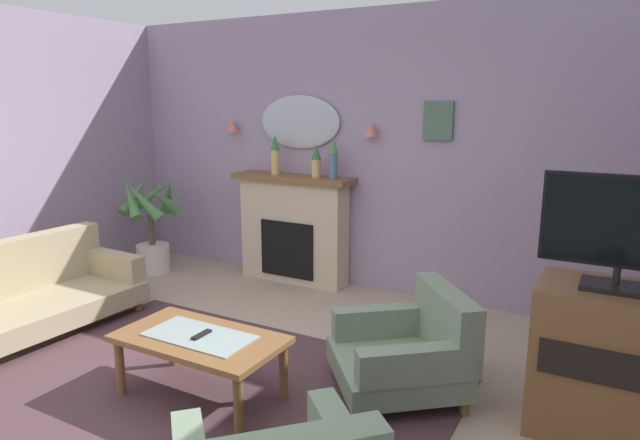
{
  "coord_description": "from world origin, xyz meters",
  "views": [
    {
      "loc": [
        2.35,
        -2.32,
        1.95
      ],
      "look_at": [
        0.17,
        1.59,
        0.97
      ],
      "focal_mm": 31.12,
      "sensor_mm": 36.0,
      "label": 1
    }
  ],
  "objects_px": {
    "wall_mirror": "(299,122)",
    "coffee_table": "(200,344)",
    "potted_plant_corner_palm": "(151,223)",
    "mantel_vase_right": "(334,157)",
    "wall_sconce_right": "(371,129)",
    "armchair_near_fireplace": "(410,349)",
    "mantel_vase_centre": "(275,154)",
    "wall_sconce_left": "(232,125)",
    "mantel_vase_left": "(316,160)",
    "tv_flatscreen": "(622,230)",
    "framed_picture": "(438,121)",
    "fireplace": "(293,230)",
    "tv_remote": "(202,335)",
    "tv_cabinet": "(606,362)",
    "floral_couch": "(28,294)"
  },
  "relations": [
    {
      "from": "wall_mirror",
      "to": "armchair_near_fireplace",
      "type": "bearing_deg",
      "value": -42.57
    },
    {
      "from": "wall_mirror",
      "to": "tv_flatscreen",
      "type": "xyz_separation_m",
      "value": [
        3.09,
        -1.69,
        -0.46
      ]
    },
    {
      "from": "wall_sconce_right",
      "to": "tv_remote",
      "type": "bearing_deg",
      "value": -91.56
    },
    {
      "from": "mantel_vase_left",
      "to": "wall_sconce_left",
      "type": "bearing_deg",
      "value": 174.04
    },
    {
      "from": "tv_cabinet",
      "to": "tv_flatscreen",
      "type": "distance_m",
      "value": 0.8
    },
    {
      "from": "mantel_vase_left",
      "to": "floral_couch",
      "type": "distance_m",
      "value": 2.9
    },
    {
      "from": "mantel_vase_centre",
      "to": "potted_plant_corner_palm",
      "type": "distance_m",
      "value": 1.67
    },
    {
      "from": "mantel_vase_centre",
      "to": "tv_cabinet",
      "type": "xyz_separation_m",
      "value": [
        3.29,
        -1.5,
        -0.93
      ]
    },
    {
      "from": "wall_sconce_left",
      "to": "floral_couch",
      "type": "distance_m",
      "value": 2.72
    },
    {
      "from": "wall_mirror",
      "to": "tv_remote",
      "type": "height_order",
      "value": "wall_mirror"
    },
    {
      "from": "mantel_vase_right",
      "to": "wall_mirror",
      "type": "bearing_deg",
      "value": 161.22
    },
    {
      "from": "coffee_table",
      "to": "mantel_vase_left",
      "type": "bearing_deg",
      "value": 101.07
    },
    {
      "from": "potted_plant_corner_palm",
      "to": "coffee_table",
      "type": "bearing_deg",
      "value": -38.55
    },
    {
      "from": "mantel_vase_centre",
      "to": "wall_sconce_left",
      "type": "bearing_deg",
      "value": 169.54
    },
    {
      "from": "wall_sconce_left",
      "to": "tv_remote",
      "type": "bearing_deg",
      "value": -56.68
    },
    {
      "from": "wall_sconce_right",
      "to": "coffee_table",
      "type": "height_order",
      "value": "wall_sconce_right"
    },
    {
      "from": "mantel_vase_right",
      "to": "floral_couch",
      "type": "height_order",
      "value": "mantel_vase_right"
    },
    {
      "from": "wall_sconce_left",
      "to": "potted_plant_corner_palm",
      "type": "height_order",
      "value": "wall_sconce_left"
    },
    {
      "from": "tv_remote",
      "to": "wall_sconce_left",
      "type": "bearing_deg",
      "value": 123.32
    },
    {
      "from": "coffee_table",
      "to": "potted_plant_corner_palm",
      "type": "bearing_deg",
      "value": 141.45
    },
    {
      "from": "wall_mirror",
      "to": "framed_picture",
      "type": "distance_m",
      "value": 1.5
    },
    {
      "from": "wall_mirror",
      "to": "potted_plant_corner_palm",
      "type": "height_order",
      "value": "wall_mirror"
    },
    {
      "from": "tv_remote",
      "to": "tv_flatscreen",
      "type": "distance_m",
      "value": 2.58
    },
    {
      "from": "fireplace",
      "to": "wall_sconce_left",
      "type": "height_order",
      "value": "wall_sconce_left"
    },
    {
      "from": "wall_mirror",
      "to": "coffee_table",
      "type": "relative_size",
      "value": 0.87
    },
    {
      "from": "wall_mirror",
      "to": "mantel_vase_right",
      "type": "bearing_deg",
      "value": -18.78
    },
    {
      "from": "wall_sconce_right",
      "to": "potted_plant_corner_palm",
      "type": "relative_size",
      "value": 0.13
    },
    {
      "from": "mantel_vase_left",
      "to": "tv_remote",
      "type": "height_order",
      "value": "mantel_vase_left"
    },
    {
      "from": "mantel_vase_centre",
      "to": "armchair_near_fireplace",
      "type": "distance_m",
      "value": 2.88
    },
    {
      "from": "floral_couch",
      "to": "potted_plant_corner_palm",
      "type": "relative_size",
      "value": 1.57
    },
    {
      "from": "tv_remote",
      "to": "tv_flatscreen",
      "type": "relative_size",
      "value": 0.19
    },
    {
      "from": "floral_couch",
      "to": "tv_cabinet",
      "type": "height_order",
      "value": "tv_cabinet"
    },
    {
      "from": "mantel_vase_right",
      "to": "tv_remote",
      "type": "height_order",
      "value": "mantel_vase_right"
    },
    {
      "from": "coffee_table",
      "to": "tv_cabinet",
      "type": "height_order",
      "value": "tv_cabinet"
    },
    {
      "from": "mantel_vase_right",
      "to": "framed_picture",
      "type": "relative_size",
      "value": 1.15
    },
    {
      "from": "fireplace",
      "to": "tv_remote",
      "type": "distance_m",
      "value": 2.52
    },
    {
      "from": "armchair_near_fireplace",
      "to": "tv_flatscreen",
      "type": "height_order",
      "value": "tv_flatscreen"
    },
    {
      "from": "wall_mirror",
      "to": "tv_cabinet",
      "type": "relative_size",
      "value": 1.07
    },
    {
      "from": "potted_plant_corner_palm",
      "to": "mantel_vase_centre",
      "type": "bearing_deg",
      "value": 20.31
    },
    {
      "from": "coffee_table",
      "to": "armchair_near_fireplace",
      "type": "xyz_separation_m",
      "value": [
        1.17,
        0.76,
        -0.08
      ]
    },
    {
      "from": "wall_sconce_left",
      "to": "tv_remote",
      "type": "height_order",
      "value": "wall_sconce_left"
    },
    {
      "from": "floral_couch",
      "to": "mantel_vase_right",
      "type": "bearing_deg",
      "value": 51.18
    },
    {
      "from": "mantel_vase_left",
      "to": "framed_picture",
      "type": "distance_m",
      "value": 1.28
    },
    {
      "from": "framed_picture",
      "to": "floral_couch",
      "type": "xyz_separation_m",
      "value": [
        -2.78,
        -2.39,
        -1.43
      ]
    },
    {
      "from": "wall_sconce_left",
      "to": "wall_sconce_right",
      "type": "bearing_deg",
      "value": 0.0
    },
    {
      "from": "wall_sconce_right",
      "to": "armchair_near_fireplace",
      "type": "distance_m",
      "value": 2.45
    },
    {
      "from": "wall_sconce_left",
      "to": "potted_plant_corner_palm",
      "type": "relative_size",
      "value": 0.13
    },
    {
      "from": "mantel_vase_left",
      "to": "tv_flatscreen",
      "type": "xyz_separation_m",
      "value": [
        2.79,
        -1.52,
        -0.09
      ]
    },
    {
      "from": "wall_mirror",
      "to": "mantel_vase_left",
      "type": "bearing_deg",
      "value": -29.54
    },
    {
      "from": "wall_mirror",
      "to": "tv_cabinet",
      "type": "xyz_separation_m",
      "value": [
        3.09,
        -1.67,
        -1.26
      ]
    }
  ]
}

